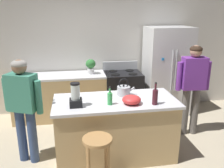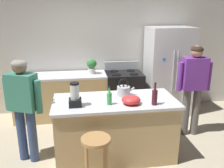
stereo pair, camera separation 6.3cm
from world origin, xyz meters
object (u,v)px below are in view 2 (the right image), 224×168
mixing_bowl (131,100)px  potted_plant (92,65)px  bottle_soda (109,98)px  tea_kettle (124,90)px  stove_range (124,93)px  person_by_sink_right (194,83)px  bottle_wine (155,97)px  person_by_island_left (23,102)px  blender_appliance (75,96)px  kitchen_island (115,128)px  refrigerator (168,71)px  bar_stool (96,150)px

mixing_bowl → potted_plant: bearing=103.8°
bottle_soda → tea_kettle: 0.43m
stove_range → mixing_bowl: 1.80m
person_by_sink_right → bottle_wine: (-0.94, -0.73, 0.06)m
mixing_bowl → bottle_wine: bearing=-14.1°
person_by_island_left → blender_appliance: person_by_island_left is taller
person_by_sink_right → blender_appliance: person_by_sink_right is taller
kitchen_island → blender_appliance: blender_appliance is taller
potted_plant → blender_appliance: (-0.34, -1.70, -0.03)m
person_by_sink_right → tea_kettle: (-1.28, -0.30, 0.02)m
person_by_island_left → person_by_sink_right: bearing=8.1°
refrigerator → potted_plant: bearing=178.2°
person_by_island_left → potted_plant: size_ratio=5.14×
refrigerator → tea_kettle: refrigerator is taller
refrigerator → person_by_island_left: 3.03m
stove_range → blender_appliance: size_ratio=3.31×
refrigerator → blender_appliance: 2.56m
bottle_wine → bar_stool: bearing=-153.4°
potted_plant → stove_range: bearing=-2.2°
refrigerator → potted_plant: size_ratio=6.14×
bar_stool → potted_plant: (0.11, 2.24, 0.54)m
kitchen_island → bottle_soda: bearing=-123.5°
bottle_soda → tea_kettle: bearing=51.4°
bar_stool → bottle_wine: 1.07m
person_by_island_left → blender_appliance: bearing=-17.4°
potted_plant → blender_appliance: size_ratio=0.90×
person_by_island_left → bottle_soda: (1.19, -0.24, 0.08)m
person_by_island_left → mixing_bowl: bearing=-9.9°
stove_range → bottle_soda: bottle_soda is taller
kitchen_island → tea_kettle: size_ratio=6.51×
refrigerator → mixing_bowl: bearing=-125.2°
bottle_wine → bottle_soda: bearing=170.9°
refrigerator → person_by_sink_right: (0.06, -1.03, 0.06)m
stove_range → bar_stool: stove_range is taller
kitchen_island → person_by_island_left: (-1.30, 0.08, 0.47)m
blender_appliance → person_by_sink_right: bearing=17.0°
bottle_soda → mixing_bowl: bottle_soda is taller
potted_plant → bottle_wine: 1.95m
bar_stool → tea_kettle: (0.50, 0.86, 0.45)m
blender_appliance → bottle_soda: size_ratio=1.30×
stove_range → potted_plant: 0.91m
person_by_sink_right → potted_plant: size_ratio=5.37×
person_by_sink_right → potted_plant: person_by_sink_right is taller
refrigerator → bar_stool: (-1.72, -2.18, -0.37)m
mixing_bowl → stove_range: bearing=82.1°
person_by_sink_right → bottle_wine: bearing=-142.1°
stove_range → bottle_soda: (-0.54, -1.69, 0.54)m
potted_plant → bottle_soda: (0.12, -1.71, -0.08)m
potted_plant → person_by_sink_right: bearing=-32.9°
person_by_sink_right → tea_kettle: bearing=-167.0°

